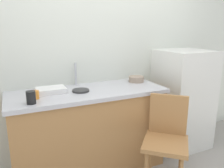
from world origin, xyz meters
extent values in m
cube|color=silver|center=(0.00, 1.00, 1.35)|extent=(4.80, 0.10, 2.70)
cube|color=#A87542|center=(-0.20, 0.65, 0.43)|extent=(1.56, 0.60, 0.85)
cube|color=#B7B7BC|center=(-0.20, 0.65, 0.87)|extent=(1.60, 0.64, 0.04)
cylinder|color=#B7B7BC|center=(-0.26, 0.90, 1.02)|extent=(0.02, 0.02, 0.25)
cube|color=silver|center=(1.07, 0.65, 0.62)|extent=(0.61, 0.59, 1.25)
cylinder|color=#A87542|center=(0.32, 0.24, 0.23)|extent=(0.04, 0.04, 0.45)
cylinder|color=#A87542|center=(0.55, 0.04, 0.23)|extent=(0.04, 0.04, 0.45)
cube|color=#A87542|center=(0.33, 0.03, 0.47)|extent=(0.56, 0.56, 0.04)
cube|color=#A87542|center=(0.46, 0.17, 0.69)|extent=(0.29, 0.26, 0.40)
cube|color=white|center=(-0.56, 0.71, 0.92)|extent=(0.28, 0.20, 0.05)
cylinder|color=gray|center=(0.44, 0.76, 0.92)|extent=(0.18, 0.18, 0.07)
cylinder|color=#2D2D2D|center=(-0.28, 0.63, 0.90)|extent=(0.17, 0.17, 0.02)
cylinder|color=orange|center=(-0.73, 0.57, 0.93)|extent=(0.07, 0.07, 0.08)
cylinder|color=black|center=(-0.77, 0.44, 0.95)|extent=(0.08, 0.08, 0.11)
camera|label=1|loc=(-0.91, -1.49, 1.52)|focal=36.30mm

